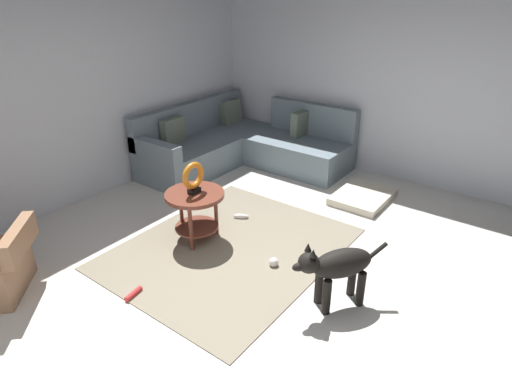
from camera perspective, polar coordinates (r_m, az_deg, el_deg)
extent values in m
cube|color=silver|center=(3.96, 3.15, -12.43)|extent=(6.00, 6.00, 0.10)
cube|color=silver|center=(5.42, -23.92, 12.48)|extent=(6.00, 0.12, 2.70)
cube|color=silver|center=(5.90, 20.10, 14.05)|extent=(0.12, 6.00, 2.70)
cube|color=gray|center=(4.37, -3.43, -7.49)|extent=(2.30, 1.90, 0.01)
cube|color=slate|center=(6.36, -6.20, 5.50)|extent=(2.20, 0.85, 0.42)
cube|color=slate|center=(6.46, -8.75, 9.78)|extent=(2.20, 0.14, 0.46)
cube|color=slate|center=(6.23, 5.75, 5.09)|extent=(0.85, 1.40, 0.42)
cube|color=slate|center=(6.39, 7.61, 9.67)|extent=(0.14, 1.40, 0.46)
cube|color=slate|center=(5.60, -13.42, 5.55)|extent=(0.16, 0.85, 0.22)
cube|color=slate|center=(6.91, -3.38, 10.56)|extent=(0.39, 0.18, 0.39)
cube|color=slate|center=(6.05, -11.04, 7.90)|extent=(0.39, 0.14, 0.38)
cube|color=slate|center=(6.33, 6.10, 9.03)|extent=(0.39, 0.18, 0.39)
cube|color=#936B4C|center=(4.06, -29.16, -5.59)|extent=(0.50, 0.49, 0.22)
cylinder|color=brown|center=(4.31, -8.22, -0.35)|extent=(0.60, 0.60, 0.04)
cylinder|color=brown|center=(4.48, -7.93, -4.59)|extent=(0.45, 0.45, 0.02)
cylinder|color=brown|center=(4.57, -9.95, -2.67)|extent=(0.04, 0.04, 0.50)
cylinder|color=brown|center=(4.26, -8.70, -4.89)|extent=(0.04, 0.04, 0.50)
cylinder|color=brown|center=(4.49, -5.35, -2.96)|extent=(0.04, 0.04, 0.50)
cube|color=black|center=(4.29, -8.26, 0.19)|extent=(0.12, 0.08, 0.05)
torus|color=orange|center=(4.22, -8.40, 2.19)|extent=(0.28, 0.06, 0.28)
cube|color=beige|center=(5.46, 14.10, -0.58)|extent=(0.80, 0.60, 0.09)
cylinder|color=black|center=(3.56, 9.43, -13.66)|extent=(0.07, 0.07, 0.32)
cylinder|color=black|center=(3.65, 8.39, -12.37)|extent=(0.07, 0.07, 0.32)
cylinder|color=black|center=(3.69, 13.82, -12.45)|extent=(0.07, 0.07, 0.32)
cylinder|color=black|center=(3.78, 12.70, -11.25)|extent=(0.07, 0.07, 0.32)
ellipsoid|color=black|center=(3.52, 11.46, -9.30)|extent=(0.55, 0.48, 0.24)
sphere|color=black|center=(3.36, 7.06, -9.37)|extent=(0.17, 0.17, 0.17)
ellipsoid|color=black|center=(3.34, 5.84, -9.92)|extent=(0.14, 0.13, 0.07)
cone|color=black|center=(3.27, 7.66, -8.11)|extent=(0.06, 0.06, 0.07)
cone|color=black|center=(3.33, 6.99, -7.31)|extent=(0.06, 0.06, 0.07)
cylinder|color=black|center=(3.65, 15.78, -7.71)|extent=(0.19, 0.14, 0.16)
sphere|color=silver|center=(4.09, 2.38, -9.36)|extent=(0.09, 0.09, 0.09)
cylinder|color=red|center=(3.90, -16.06, -12.95)|extent=(0.18, 0.08, 0.05)
ellipsoid|color=silver|center=(4.88, -2.00, -3.28)|extent=(0.15, 0.18, 0.06)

